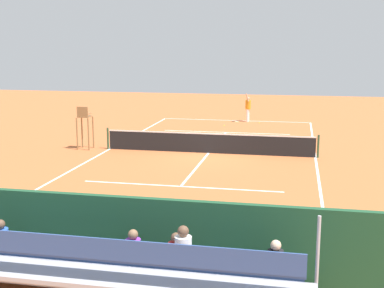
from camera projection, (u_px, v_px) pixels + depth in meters
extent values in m
plane|color=#BC6033|center=(209.00, 153.00, 24.68)|extent=(60.00, 60.00, 0.00)
cube|color=white|center=(236.00, 120.00, 35.26)|extent=(10.00, 0.10, 0.01)
cube|color=white|center=(141.00, 234.00, 14.10)|extent=(10.00, 0.10, 0.01)
cube|color=white|center=(315.00, 157.00, 23.70)|extent=(0.10, 22.00, 0.01)
cube|color=white|center=(110.00, 149.00, 25.67)|extent=(0.10, 22.00, 0.01)
cube|color=white|center=(226.00, 132.00, 30.50)|extent=(7.50, 0.10, 0.01)
cube|color=white|center=(181.00, 186.00, 18.86)|extent=(7.50, 0.10, 0.01)
cube|color=white|center=(209.00, 153.00, 24.68)|extent=(0.10, 12.10, 0.01)
cube|color=white|center=(236.00, 120.00, 35.26)|extent=(0.10, 0.30, 0.01)
cube|color=black|center=(209.00, 144.00, 24.60)|extent=(10.00, 0.02, 0.91)
cube|color=white|center=(209.00, 134.00, 24.51)|extent=(10.00, 0.04, 0.06)
cylinder|color=#2D5133|center=(318.00, 146.00, 23.58)|extent=(0.10, 0.10, 1.07)
cylinder|color=#2D5133|center=(108.00, 138.00, 25.59)|extent=(0.10, 0.10, 1.07)
cube|color=#1E4C2D|center=(99.00, 240.00, 11.03)|extent=(18.00, 0.16, 2.00)
cube|color=#B2B2B7|center=(94.00, 280.00, 10.84)|extent=(9.00, 0.10, 0.45)
cube|color=#B2B2B7|center=(87.00, 280.00, 10.47)|extent=(9.00, 0.80, 0.08)
cube|color=#B2B2B7|center=(94.00, 280.00, 10.87)|extent=(9.00, 0.04, 0.45)
cube|color=#335193|center=(84.00, 262.00, 10.29)|extent=(8.60, 0.36, 0.04)
cube|color=#335193|center=(80.00, 256.00, 10.08)|extent=(8.60, 0.03, 0.36)
cube|color=#B2B2B7|center=(69.00, 276.00, 9.61)|extent=(9.00, 0.80, 0.08)
cube|color=#B2B2B7|center=(78.00, 276.00, 10.01)|extent=(9.00, 0.04, 0.45)
cube|color=#335193|center=(65.00, 257.00, 9.44)|extent=(8.60, 0.36, 0.04)
cube|color=#335193|center=(60.00, 251.00, 9.23)|extent=(8.60, 0.03, 0.36)
cube|color=#B2B2B7|center=(47.00, 272.00, 8.76)|extent=(9.00, 0.80, 0.08)
cube|color=#B2B2B7|center=(58.00, 272.00, 9.16)|extent=(9.00, 0.04, 0.45)
cube|color=#335193|center=(43.00, 251.00, 8.58)|extent=(8.60, 0.36, 0.04)
cube|color=#335193|center=(37.00, 244.00, 8.37)|extent=(8.60, 0.03, 0.36)
cylinder|color=#B2B2B7|center=(316.00, 282.00, 8.67)|extent=(0.06, 0.06, 2.35)
cube|color=#2D2D33|center=(275.00, 273.00, 9.70)|extent=(0.32, 0.40, 0.12)
cylinder|color=black|center=(275.00, 262.00, 9.53)|extent=(0.30, 0.30, 0.45)
sphere|color=beige|center=(276.00, 245.00, 9.47)|extent=(0.20, 0.20, 0.20)
cube|color=#2D2D33|center=(177.00, 265.00, 10.08)|extent=(0.32, 0.40, 0.12)
cylinder|color=red|center=(176.00, 254.00, 9.91)|extent=(0.30, 0.30, 0.45)
sphere|color=brown|center=(176.00, 238.00, 9.84)|extent=(0.20, 0.20, 0.20)
cube|color=#2D2D33|center=(185.00, 261.00, 9.16)|extent=(0.32, 0.40, 0.12)
cylinder|color=white|center=(183.00, 249.00, 8.99)|extent=(0.30, 0.30, 0.45)
sphere|color=brown|center=(183.00, 231.00, 8.93)|extent=(0.20, 0.20, 0.20)
cube|color=#2D2D33|center=(136.00, 261.00, 10.25)|extent=(0.32, 0.40, 0.12)
cylinder|color=purple|center=(133.00, 250.00, 10.08)|extent=(0.30, 0.30, 0.45)
sphere|color=#8C6647|center=(133.00, 234.00, 10.01)|extent=(0.20, 0.20, 0.20)
cube|color=#2D2D33|center=(6.00, 250.00, 10.81)|extent=(0.32, 0.40, 0.12)
cylinder|color=blue|center=(1.00, 239.00, 10.64)|extent=(0.30, 0.30, 0.45)
sphere|color=brown|center=(0.00, 224.00, 10.58)|extent=(0.20, 0.20, 0.20)
cylinder|color=olive|center=(93.00, 132.00, 25.77)|extent=(0.07, 0.07, 1.60)
cylinder|color=olive|center=(82.00, 132.00, 25.89)|extent=(0.07, 0.07, 1.60)
cylinder|color=olive|center=(89.00, 134.00, 25.20)|extent=(0.07, 0.07, 1.60)
cylinder|color=olive|center=(77.00, 134.00, 25.32)|extent=(0.07, 0.07, 1.60)
cube|color=olive|center=(85.00, 116.00, 25.39)|extent=(0.56, 0.56, 0.06)
cube|color=olive|center=(82.00, 112.00, 25.11)|extent=(0.56, 0.06, 0.48)
cube|color=olive|center=(89.00, 114.00, 25.31)|extent=(0.04, 0.48, 0.04)
cube|color=olive|center=(80.00, 113.00, 25.41)|extent=(0.04, 0.48, 0.04)
cube|color=#9E754C|center=(177.00, 255.00, 11.60)|extent=(1.80, 0.40, 0.05)
cylinder|color=#9E754C|center=(209.00, 267.00, 11.50)|extent=(0.06, 0.06, 0.45)
cylinder|color=#9E754C|center=(145.00, 261.00, 11.79)|extent=(0.06, 0.06, 0.45)
cube|color=#9E754C|center=(175.00, 245.00, 11.37)|extent=(1.80, 0.04, 0.36)
cube|color=#B22D2D|center=(87.00, 262.00, 11.87)|extent=(0.90, 0.36, 0.36)
cylinder|color=white|center=(248.00, 115.00, 34.80)|extent=(0.14, 0.14, 0.85)
cylinder|color=white|center=(247.00, 116.00, 34.60)|extent=(0.14, 0.14, 0.85)
cylinder|color=orange|center=(248.00, 105.00, 34.56)|extent=(0.41, 0.41, 0.60)
sphere|color=tan|center=(248.00, 99.00, 34.49)|extent=(0.22, 0.22, 0.22)
cylinder|color=tan|center=(247.00, 98.00, 34.27)|extent=(0.26, 0.13, 0.55)
cylinder|color=tan|center=(249.00, 104.00, 34.76)|extent=(0.10, 0.10, 0.50)
cylinder|color=black|center=(233.00, 121.00, 34.75)|extent=(0.27, 0.13, 0.03)
torus|color=#D8CC4C|center=(237.00, 122.00, 34.61)|extent=(0.39, 0.39, 0.02)
cylinder|color=white|center=(237.00, 122.00, 34.61)|extent=(0.25, 0.25, 0.00)
sphere|color=#CCDB33|center=(259.00, 123.00, 34.04)|extent=(0.07, 0.07, 0.07)
sphere|color=#CCDB33|center=(224.00, 125.00, 32.90)|extent=(0.07, 0.07, 0.07)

